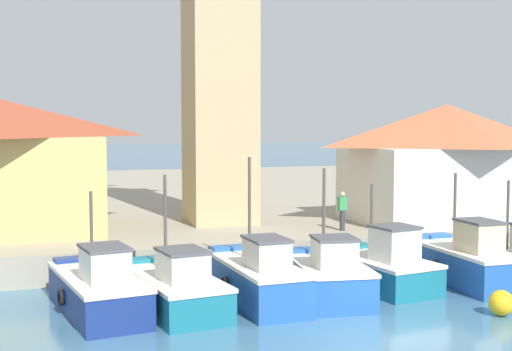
{
  "coord_description": "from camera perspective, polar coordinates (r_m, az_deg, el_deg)",
  "views": [
    {
      "loc": [
        -9.14,
        -16.32,
        5.73
      ],
      "look_at": [
        -0.49,
        10.56,
        3.5
      ],
      "focal_mm": 50.0,
      "sensor_mm": 36.0,
      "label": 1
    }
  ],
  "objects": [
    {
      "name": "warehouse_right",
      "position": [
        33.45,
        14.98,
        1.12
      ],
      "size": [
        8.79,
        6.01,
        5.28
      ],
      "color": "silver",
      "rests_on": "quay_wharf"
    },
    {
      "name": "fishing_boat_center",
      "position": [
        24.71,
        10.02,
        -7.22
      ],
      "size": [
        2.83,
        4.55,
        3.51
      ],
      "color": "#196B7F",
      "rests_on": "ground"
    },
    {
      "name": "fishing_boat_left_inner",
      "position": [
        22.51,
        0.08,
        -8.18
      ],
      "size": [
        2.07,
        5.21,
        4.53
      ],
      "color": "#2356A8",
      "rests_on": "ground"
    },
    {
      "name": "fishing_boat_left_outer",
      "position": [
        21.89,
        -6.62,
        -8.86
      ],
      "size": [
        2.75,
        5.35,
        4.03
      ],
      "color": "#196B7F",
      "rests_on": "ground"
    },
    {
      "name": "fishing_boat_mid_left",
      "position": [
        22.98,
        5.79,
        -8.02
      ],
      "size": [
        2.61,
        4.47,
        4.16
      ],
      "color": "#2356A8",
      "rests_on": "ground"
    },
    {
      "name": "fishing_boat_mid_right",
      "position": [
        25.99,
        16.36,
        -6.58
      ],
      "size": [
        1.95,
        4.94,
        3.84
      ],
      "color": "#2356A8",
      "rests_on": "ground"
    },
    {
      "name": "clock_tower",
      "position": [
        31.88,
        -2.93,
        11.37
      ],
      "size": [
        3.36,
        3.36,
        17.54
      ],
      "color": "tan",
      "rests_on": "quay_wharf"
    },
    {
      "name": "quay_wharf",
      "position": [
        46.09,
        -6.3,
        -1.95
      ],
      "size": [
        120.0,
        40.0,
        1.13
      ],
      "primitive_type": "cube",
      "color": "#9E937F",
      "rests_on": "ground"
    },
    {
      "name": "mooring_buoy",
      "position": [
        22.31,
        19.04,
        -9.62
      ],
      "size": [
        0.76,
        0.76,
        0.76
      ],
      "primitive_type": "sphere",
      "color": "gold",
      "rests_on": "ground"
    },
    {
      "name": "dock_worker_near_tower",
      "position": [
        29.71,
        6.93,
        -2.78
      ],
      "size": [
        0.34,
        0.22,
        1.62
      ],
      "color": "#33333D",
      "rests_on": "quay_wharf"
    },
    {
      "name": "ground_plane",
      "position": [
        19.56,
        11.18,
        -12.6
      ],
      "size": [
        300.0,
        300.0,
        0.0
      ],
      "primitive_type": "plane",
      "color": "teal"
    },
    {
      "name": "fishing_boat_far_left",
      "position": [
        21.76,
        -12.51,
        -8.86
      ],
      "size": [
        2.72,
        5.4,
        3.57
      ],
      "color": "navy",
      "rests_on": "ground"
    }
  ]
}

